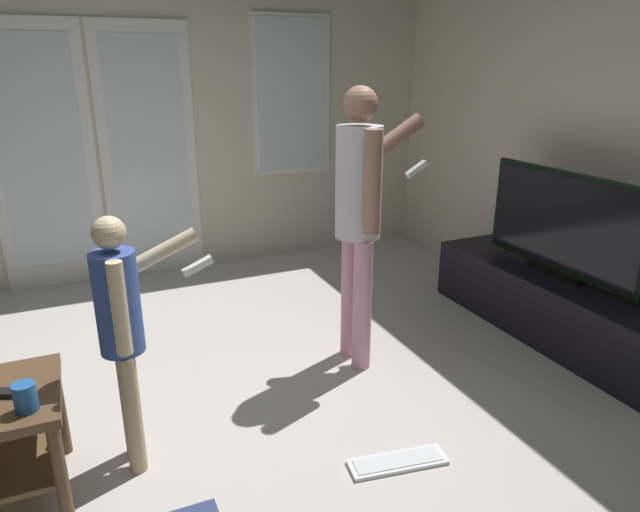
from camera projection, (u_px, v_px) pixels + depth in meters
name	position (u px, v px, depth m)	size (l,w,h in m)	color
ground_plane	(193.00, 444.00, 2.63)	(5.49, 5.01, 0.02)	#BBB1AD
wall_back_with_doors	(117.00, 119.00, 4.36)	(5.49, 0.09, 2.60)	beige
tv_stand	(551.00, 305.00, 3.62)	(0.49, 1.75, 0.41)	black
flat_screen_tv	(563.00, 224.00, 3.45)	(0.08, 1.17, 0.66)	black
person_adult	(360.00, 205.00, 3.06)	(0.65, 0.42, 1.57)	pink
person_child	(123.00, 322.00, 2.29)	(0.51, 0.30, 1.13)	tan
loose_keyboard	(398.00, 462.00, 2.48)	(0.45, 0.20, 0.02)	white
cup_by_laptop	(25.00, 397.00, 2.03)	(0.08, 0.08, 0.11)	#20559B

